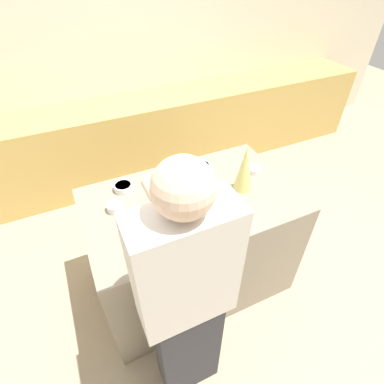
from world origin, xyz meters
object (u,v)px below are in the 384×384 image
candy_bowl_near_tray_right (203,166)px  candy_bowl_near_tray_left (115,207)px  gingerbread_house (199,195)px  candy_bowl_far_right (123,187)px  person (186,301)px  candy_bowl_behind_tray (254,169)px  baking_tray (199,208)px  decorative_tree (245,168)px

candy_bowl_near_tray_right → candy_bowl_near_tray_left: 0.72m
gingerbread_house → candy_bowl_far_right: gingerbread_house is taller
candy_bowl_near_tray_right → person: bearing=-120.7°
candy_bowl_near_tray_right → candy_bowl_behind_tray: (0.32, -0.19, -0.00)m
gingerbread_house → candy_bowl_near_tray_left: (-0.49, 0.21, -0.09)m
candy_bowl_near_tray_right → candy_bowl_behind_tray: candy_bowl_near_tray_right is taller
gingerbread_house → candy_bowl_near_tray_left: bearing=156.8°
gingerbread_house → person: size_ratio=0.16×
baking_tray → candy_bowl_near_tray_right: candy_bowl_near_tray_right is taller
baking_tray → candy_bowl_near_tray_left: (-0.48, 0.21, 0.02)m
person → baking_tray: bearing=58.6°
baking_tray → candy_bowl_behind_tray: size_ratio=3.71×
baking_tray → decorative_tree: decorative_tree is taller
candy_bowl_near_tray_left → person: bearing=-78.4°
gingerbread_house → decorative_tree: (0.36, 0.06, 0.05)m
candy_bowl_behind_tray → candy_bowl_near_tray_left: candy_bowl_near_tray_left is taller
candy_bowl_far_right → candy_bowl_behind_tray: size_ratio=1.26×
baking_tray → gingerbread_house: 0.11m
decorative_tree → person: bearing=-139.0°
baking_tray → candy_bowl_near_tray_left: bearing=156.8°
baking_tray → decorative_tree: bearing=9.2°
candy_bowl_behind_tray → candy_bowl_near_tray_left: (-1.02, 0.02, 0.01)m
candy_bowl_near_tray_left → baking_tray: bearing=-23.2°
candy_bowl_near_tray_right → candy_bowl_near_tray_left: bearing=-166.3°
candy_bowl_near_tray_left → decorative_tree: bearing=-10.1°
candy_bowl_near_tray_right → person: person is taller
candy_bowl_near_tray_right → candy_bowl_behind_tray: bearing=-30.5°
candy_bowl_behind_tray → person: person is taller
candy_bowl_near_tray_right → decorative_tree: bearing=-66.0°
baking_tray → candy_bowl_far_right: candy_bowl_far_right is taller
baking_tray → gingerbread_house: size_ratio=1.38×
candy_bowl_far_right → candy_bowl_near_tray_right: bearing=-0.6°
gingerbread_house → candy_bowl_far_right: (-0.39, 0.38, -0.09)m
person → candy_bowl_far_right: bearing=93.4°
decorative_tree → candy_bowl_near_tray_right: 0.38m
candy_bowl_far_right → candy_bowl_near_tray_left: 0.20m
candy_bowl_far_right → candy_bowl_behind_tray: bearing=-12.0°
baking_tray → gingerbread_house: gingerbread_house is taller
gingerbread_house → decorative_tree: decorative_tree is taller
baking_tray → candy_bowl_far_right: (-0.39, 0.38, 0.02)m
baking_tray → person: bearing=-121.4°
gingerbread_house → candy_bowl_near_tray_right: bearing=60.4°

